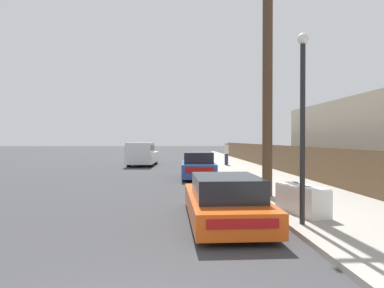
% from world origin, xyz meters
% --- Properties ---
extents(sidewalk_curb, '(4.20, 63.00, 0.12)m').
position_xyz_m(sidewalk_curb, '(5.30, 23.50, 0.06)').
color(sidewalk_curb, '#9E998E').
rests_on(sidewalk_curb, ground).
extents(discarded_fridge, '(0.98, 1.81, 0.77)m').
position_xyz_m(discarded_fridge, '(3.96, 5.79, 0.49)').
color(discarded_fridge, white).
rests_on(discarded_fridge, sidewalk_curb).
extents(parked_sports_car_red, '(1.84, 4.68, 1.20)m').
position_xyz_m(parked_sports_car_red, '(1.82, 5.41, 0.55)').
color(parked_sports_car_red, '#E05114').
rests_on(parked_sports_car_red, ground).
extents(car_parked_mid, '(1.90, 4.41, 1.42)m').
position_xyz_m(car_parked_mid, '(1.85, 15.37, 0.66)').
color(car_parked_mid, '#2D478C').
rests_on(car_parked_mid, ground).
extents(pickup_truck, '(2.31, 5.31, 1.86)m').
position_xyz_m(pickup_truck, '(-2.03, 24.34, 0.93)').
color(pickup_truck, silver).
rests_on(pickup_truck, ground).
extents(utility_pole, '(1.80, 0.35, 9.07)m').
position_xyz_m(utility_pole, '(3.81, 8.65, 4.74)').
color(utility_pole, '#4C3826').
rests_on(utility_pole, sidewalk_curb).
extents(street_lamp, '(0.26, 0.26, 4.45)m').
position_xyz_m(street_lamp, '(3.54, 4.64, 2.72)').
color(street_lamp, '#232326').
rests_on(street_lamp, sidewalk_curb).
extents(wooden_fence, '(0.08, 39.93, 1.62)m').
position_xyz_m(wooden_fence, '(7.25, 19.77, 0.93)').
color(wooden_fence, brown).
rests_on(wooden_fence, sidewalk_curb).
extents(pedestrian, '(0.34, 0.34, 1.80)m').
position_xyz_m(pedestrian, '(4.64, 23.45, 1.05)').
color(pedestrian, '#282D42').
rests_on(pedestrian, sidewalk_curb).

